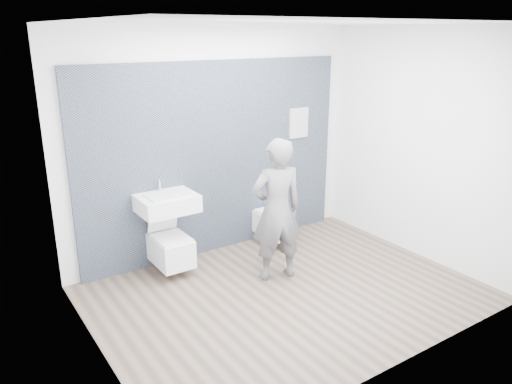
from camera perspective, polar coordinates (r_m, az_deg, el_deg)
ground at (r=5.55m, az=3.52°, el=-11.48°), size 4.00×4.00×0.00m
room_shell at (r=4.94m, az=3.90°, el=6.39°), size 4.00×4.00×4.00m
tile_wall at (r=6.65m, az=-4.20°, el=-6.29°), size 3.60×0.06×2.40m
washbasin at (r=5.77m, az=-10.13°, el=-1.22°), size 0.65×0.49×0.49m
toilet_square at (r=5.95m, az=-9.72°, el=-6.37°), size 0.38×0.56×0.74m
toilet_rounded at (r=6.62m, az=2.29°, el=-3.68°), size 0.36×0.61×0.33m
info_placard at (r=7.26m, az=4.59°, el=-4.15°), size 0.30×0.03×0.40m
visitor at (r=5.56m, az=2.38°, el=-2.09°), size 0.67×0.52×1.64m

